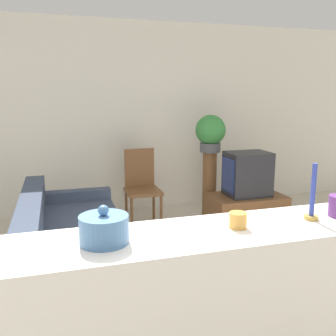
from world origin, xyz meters
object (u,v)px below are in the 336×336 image
Objects in this scene: couch at (71,243)px; wooden_chair at (141,184)px; decorative_bowl at (104,229)px; potted_plant at (210,132)px; television at (247,174)px.

wooden_chair reaches higher than couch.
decorative_bowl is at bearing -105.35° from wooden_chair.
television is at bearing -55.24° from potted_plant.
television is at bearing 51.35° from decorative_bowl.
decorative_bowl is (0.10, -2.02, 0.86)m from couch.
wooden_chair is 1.96× the size of potted_plant.
potted_plant is (0.95, -0.02, 0.65)m from wooden_chair.
decorative_bowl is (-2.14, -2.68, 0.45)m from television.
television is 1.37m from wooden_chair.
couch is at bearing -130.05° from wooden_chair.
potted_plant is at bearing 30.39° from couch.
decorative_bowl reaches higher than wooden_chair.
television is 0.57× the size of wooden_chair.
couch is at bearing -163.51° from television.
couch is at bearing 92.71° from decorative_bowl.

